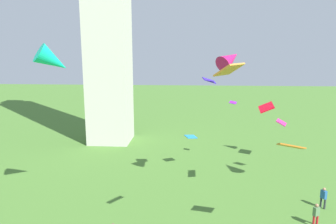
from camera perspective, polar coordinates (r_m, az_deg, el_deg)
person_2 at (r=25.88m, az=26.10°, el=-16.78°), size 0.53×0.47×1.77m
person_3 at (r=28.85m, az=27.21°, el=-13.95°), size 0.43×0.53×1.78m
kite_flying_0 at (r=20.07m, az=22.14°, el=-5.97°), size 1.57×1.19×0.62m
kite_flying_1 at (r=37.63m, az=20.55°, el=-1.83°), size 1.65×1.96×0.62m
kite_flying_2 at (r=25.38m, az=11.58°, el=9.72°), size 2.69×2.63×2.10m
kite_flying_4 at (r=27.36m, az=7.74°, el=5.91°), size 1.25×1.09×0.58m
kite_flying_5 at (r=26.01m, az=18.00°, el=0.86°), size 1.25×1.84×0.79m
kite_flying_6 at (r=23.65m, az=-20.86°, el=9.04°), size 3.07×2.81×2.47m
kite_flying_8 at (r=34.72m, az=12.13°, el=1.78°), size 0.93×0.77×0.33m
kite_flying_9 at (r=33.43m, az=4.33°, el=-4.65°), size 1.49×1.39×0.38m
kite_flying_11 at (r=16.21m, az=11.46°, el=7.84°), size 1.75×1.90×0.70m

